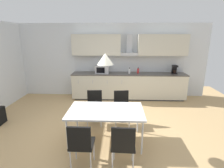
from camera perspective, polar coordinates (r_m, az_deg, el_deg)
The scene contains 15 objects.
ground_plane at distance 4.43m, azimuth -4.90°, elevation -15.08°, with size 9.35×8.10×0.02m, color tan.
wall_back at distance 6.61m, azimuth -2.24°, elevation 7.66°, with size 7.48×0.10×2.67m, color silver.
kitchen_counter at distance 6.42m, azimuth 5.40°, elevation -0.56°, with size 4.06×0.68×0.93m.
backsplash_tile at distance 6.56m, azimuth 5.43°, elevation 6.60°, with size 4.04×0.02×0.60m, color silver.
upper_wall_cabinets at distance 6.33m, azimuth 5.67°, elevation 12.53°, with size 4.04×0.40×0.73m.
microwave at distance 6.29m, azimuth -3.24°, elevation 4.82°, with size 0.48×0.35×0.28m.
coffee_maker at distance 6.59m, azimuth 19.72°, elevation 4.50°, with size 0.18×0.19×0.30m.
bottle_red at distance 6.35m, azimuth 8.51°, elevation 4.31°, with size 0.07×0.07×0.21m.
bottle_white at distance 6.25m, azimuth 5.69°, elevation 4.24°, with size 0.07×0.07×0.22m.
dining_table at distance 3.70m, azimuth -2.04°, elevation -9.08°, with size 1.57×0.93×0.74m.
chair_far_right at distance 4.54m, azimuth 3.13°, elevation -6.63°, with size 0.44×0.44×0.87m.
chair_far_left at distance 4.58m, azimuth -5.72°, elevation -6.47°, with size 0.42×0.42×0.87m.
chair_near_right at distance 3.04m, azimuth 3.68°, elevation -18.75°, with size 0.42×0.42×0.87m.
chair_near_left at distance 3.10m, azimuth -10.11°, elevation -18.22°, with size 0.41×0.41×0.87m.
pendant_lamp at distance 3.39m, azimuth -2.22°, elevation 8.16°, with size 0.32×0.32×0.22m, color silver.
Camera 1 is at (0.51, -3.78, 2.24)m, focal length 28.00 mm.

